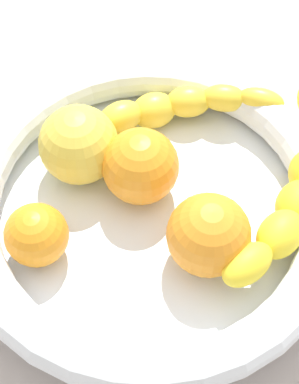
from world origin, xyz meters
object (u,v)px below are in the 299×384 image
banana_draped_left (157,113)px  orange_mid_right (37,235)px  banana_draped_right (299,183)px  orange_mid_left (141,166)px  orange_front (207,237)px  apple_yellow (79,145)px  fruit_bowl (150,206)px

banana_draped_left → orange_mid_right: 16.03cm
banana_draped_right → orange_mid_left: size_ratio=3.33×
orange_front → apple_yellow: 13.70cm
fruit_bowl → orange_mid_right: (-3.94, -8.77, 1.67)cm
banana_draped_right → fruit_bowl: bearing=-132.4°
fruit_bowl → banana_draped_right: (8.37, 9.18, 1.85)cm
banana_draped_left → fruit_bowl: bearing=-51.5°
apple_yellow → orange_mid_right: bearing=-66.0°
banana_draped_left → banana_draped_right: bearing=8.1°
orange_mid_left → orange_mid_right: bearing=-99.9°
orange_front → orange_mid_right: (-10.12, -8.58, -0.74)cm
orange_mid_right → banana_draped_right: bearing=55.5°
fruit_bowl → apple_yellow: bearing=-174.4°
apple_yellow → banana_draped_right: bearing=32.0°
fruit_bowl → orange_mid_left: bearing=149.9°
banana_draped_right → orange_mid_right: size_ratio=4.24×
orange_mid_right → apple_yellow: size_ratio=0.74×
fruit_bowl → apple_yellow: (-7.51, -0.73, 2.56)cm
orange_front → orange_mid_left: 8.50cm
orange_mid_left → banana_draped_right: bearing=36.8°
fruit_bowl → orange_mid_right: size_ratio=6.29×
orange_mid_left → apple_yellow: apple_yellow is taller
banana_draped_right → orange_mid_right: bearing=-124.5°
fruit_bowl → apple_yellow: size_ratio=4.67×
banana_draped_right → banana_draped_left: bearing=-171.9°
apple_yellow → orange_mid_left: bearing=20.6°
banana_draped_left → orange_mid_right: bearing=-83.7°
banana_draped_right → apple_yellow: (-15.89, -9.91, 0.71)cm
banana_draped_left → orange_front: size_ratio=3.06×
orange_front → orange_mid_left: same height
banana_draped_right → apple_yellow: bearing=-148.0°
orange_front → apple_yellow: size_ratio=0.96×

